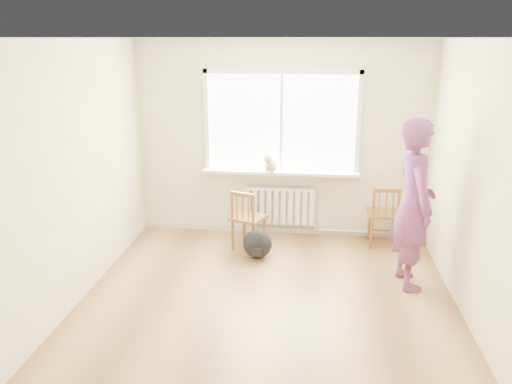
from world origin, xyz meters
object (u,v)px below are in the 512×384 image
(person, at_px, (413,204))
(backpack, at_px, (258,244))
(chair_left, at_px, (247,220))
(cat, at_px, (271,164))
(chair_right, at_px, (384,216))

(person, height_order, backpack, person)
(chair_left, height_order, cat, cat)
(chair_right, bearing_deg, cat, -5.17)
(person, bearing_deg, cat, 45.25)
(cat, bearing_deg, backpack, -83.51)
(chair_right, relative_size, person, 0.45)
(chair_left, xyz_separation_m, backpack, (0.17, -0.25, -0.23))
(chair_left, distance_m, cat, 0.85)
(chair_right, bearing_deg, person, 98.03)
(backpack, bearing_deg, chair_right, 19.09)
(backpack, bearing_deg, chair_left, 124.61)
(person, bearing_deg, backpack, 65.46)
(cat, xyz_separation_m, backpack, (-0.10, -0.72, -0.88))
(chair_left, distance_m, backpack, 0.38)
(backpack, bearing_deg, cat, 82.02)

